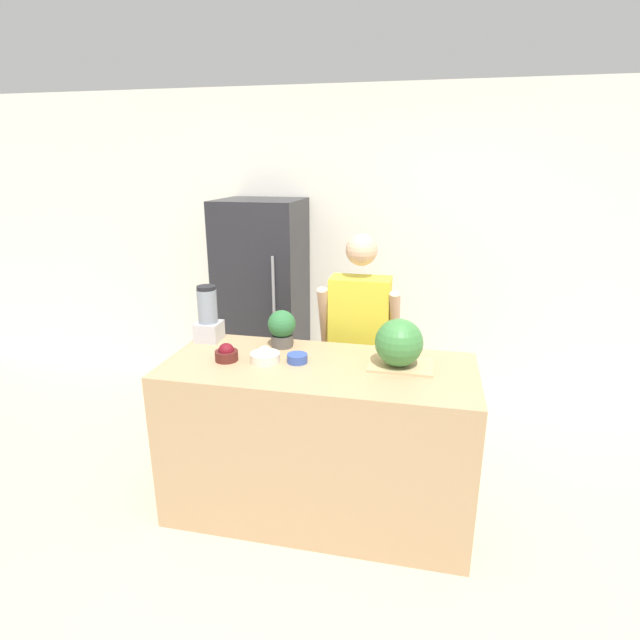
# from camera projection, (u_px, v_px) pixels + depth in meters

# --- Properties ---
(ground_plane) EXTENTS (14.00, 14.00, 0.00)m
(ground_plane) POSITION_uv_depth(u_px,v_px,m) (304.00, 550.00, 2.71)
(ground_plane) COLOR beige
(wall_back) EXTENTS (8.00, 0.06, 2.60)m
(wall_back) POSITION_uv_depth(u_px,v_px,m) (362.00, 250.00, 4.25)
(wall_back) COLOR white
(wall_back) RESTS_ON ground_plane
(counter_island) EXTENTS (1.73, 0.75, 0.94)m
(counter_island) POSITION_uv_depth(u_px,v_px,m) (319.00, 439.00, 2.91)
(counter_island) COLOR tan
(counter_island) RESTS_ON ground_plane
(refrigerator) EXTENTS (0.66, 0.65, 1.73)m
(refrigerator) POSITION_uv_depth(u_px,v_px,m) (263.00, 305.00, 4.20)
(refrigerator) COLOR #232328
(refrigerator) RESTS_ON ground_plane
(person) EXTENTS (0.53, 0.26, 1.58)m
(person) POSITION_uv_depth(u_px,v_px,m) (359.00, 348.00, 3.38)
(person) COLOR gray
(person) RESTS_ON ground_plane
(cutting_board) EXTENTS (0.35, 0.25, 0.01)m
(cutting_board) POSITION_uv_depth(u_px,v_px,m) (401.00, 365.00, 2.75)
(cutting_board) COLOR tan
(cutting_board) RESTS_ON counter_island
(watermelon) EXTENTS (0.26, 0.26, 0.26)m
(watermelon) POSITION_uv_depth(u_px,v_px,m) (399.00, 343.00, 2.69)
(watermelon) COLOR #3D7F3D
(watermelon) RESTS_ON cutting_board
(bowl_cherries) EXTENTS (0.13, 0.13, 0.10)m
(bowl_cherries) POSITION_uv_depth(u_px,v_px,m) (226.00, 354.00, 2.82)
(bowl_cherries) COLOR #511E19
(bowl_cherries) RESTS_ON counter_island
(bowl_cream) EXTENTS (0.17, 0.17, 0.10)m
(bowl_cream) POSITION_uv_depth(u_px,v_px,m) (265.00, 356.00, 2.80)
(bowl_cream) COLOR beige
(bowl_cream) RESTS_ON counter_island
(bowl_small_blue) EXTENTS (0.12, 0.12, 0.05)m
(bowl_small_blue) POSITION_uv_depth(u_px,v_px,m) (297.00, 358.00, 2.80)
(bowl_small_blue) COLOR #334C9E
(bowl_small_blue) RESTS_ON counter_island
(blender) EXTENTS (0.15, 0.15, 0.35)m
(blender) POSITION_uv_depth(u_px,v_px,m) (208.00, 316.00, 3.10)
(blender) COLOR #B7B7BC
(blender) RESTS_ON counter_island
(potted_plant) EXTENTS (0.17, 0.17, 0.23)m
(potted_plant) POSITION_uv_depth(u_px,v_px,m) (282.00, 327.00, 3.01)
(potted_plant) COLOR #514C47
(potted_plant) RESTS_ON counter_island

